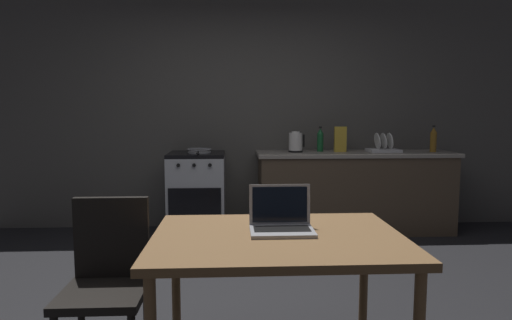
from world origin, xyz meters
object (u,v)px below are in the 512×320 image
object	(u,v)px
laptop	(281,222)
bottle_b	(320,140)
stove_oven	(197,193)
dining_table	(278,248)
dish_rack	(383,148)
chair	(107,275)
electric_kettle	(296,142)
frying_pan	(199,151)
bottle	(433,139)
cereal_box	(340,139)

from	to	relation	value
laptop	bottle_b	xyz separation A→B (m)	(0.73, 2.67, 0.26)
stove_oven	dining_table	world-z (taller)	stove_oven
dining_table	dish_rack	size ratio (longest dim) A/B	3.63
stove_oven	chair	size ratio (longest dim) A/B	1.01
dish_rack	laptop	bearing A→B (deg)	-118.64
chair	bottle_b	size ratio (longest dim) A/B	3.17
laptop	electric_kettle	world-z (taller)	electric_kettle
frying_pan	electric_kettle	bearing A→B (deg)	1.52
bottle	bottle_b	distance (m)	1.24
dining_table	stove_oven	bearing A→B (deg)	103.06
cereal_box	bottle_b	xyz separation A→B (m)	(-0.21, 0.06, -0.01)
stove_oven	laptop	distance (m)	2.69
stove_oven	bottle_b	world-z (taller)	bottle_b
dining_table	chair	xyz separation A→B (m)	(-0.85, 0.05, -0.14)
electric_kettle	dining_table	bearing A→B (deg)	-99.89
stove_oven	frying_pan	size ratio (longest dim) A/B	2.02
dining_table	electric_kettle	xyz separation A→B (m)	(0.46, 2.66, 0.35)
dining_table	dish_rack	xyz separation A→B (m)	(1.44, 2.66, 0.29)
bottle_b	bottle	bearing A→B (deg)	-6.03
frying_pan	bottle_b	distance (m)	1.34
electric_kettle	frying_pan	xyz separation A→B (m)	(-1.05, -0.03, -0.08)
frying_pan	cereal_box	size ratio (longest dim) A/B	1.58
stove_oven	dining_table	size ratio (longest dim) A/B	0.72
dish_rack	chair	bearing A→B (deg)	-131.23
dish_rack	dining_table	bearing A→B (deg)	-118.43
stove_oven	dish_rack	world-z (taller)	dish_rack
dining_table	cereal_box	xyz separation A→B (m)	(0.96, 2.68, 0.38)
stove_oven	chair	xyz separation A→B (m)	(-0.23, -2.61, 0.06)
chair	electric_kettle	distance (m)	2.97
bottle	dish_rack	bearing A→B (deg)	174.70
dining_table	bottle	world-z (taller)	bottle
chair	bottle	size ratio (longest dim) A/B	3.02
bottle_b	dining_table	bearing A→B (deg)	-105.30
bottle	electric_kettle	bearing A→B (deg)	178.11
frying_pan	dish_rack	xyz separation A→B (m)	(2.03, 0.03, 0.02)
dining_table	laptop	size ratio (longest dim) A/B	3.86
laptop	bottle	xyz separation A→B (m)	(1.96, 2.54, 0.26)
bottle	frying_pan	size ratio (longest dim) A/B	0.67
stove_oven	electric_kettle	xyz separation A→B (m)	(1.08, 0.00, 0.55)
dining_table	cereal_box	distance (m)	2.87
dish_rack	electric_kettle	bearing A→B (deg)	-180.00
dining_table	dish_rack	distance (m)	3.04
electric_kettle	cereal_box	world-z (taller)	cereal_box
stove_oven	laptop	world-z (taller)	laptop
frying_pan	dish_rack	size ratio (longest dim) A/B	1.29
electric_kettle	frying_pan	world-z (taller)	electric_kettle
frying_pan	chair	bearing A→B (deg)	-95.84
bottle	dining_table	bearing A→B (deg)	-127.16
electric_kettle	bottle	size ratio (longest dim) A/B	0.78
dining_table	chair	distance (m)	0.86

